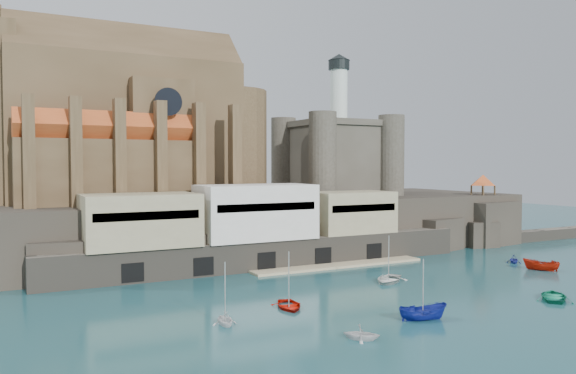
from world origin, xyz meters
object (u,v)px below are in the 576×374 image
Objects in this scene: church at (138,130)px; castle_keep at (336,154)px; boat_1 at (361,340)px; boat_2 at (423,320)px; pavilion at (483,181)px; boat_0 at (289,308)px.

castle_keep is at bearing -1.11° from church.
boat_1 is 9.73m from boat_2.
castle_keep is (40.21, -0.78, -3.81)m from church.
pavilion is 66.28m from boat_0.
castle_keep is 66.98m from boat_1.
church is 13.91× the size of boat_1.
church reaches higher than castle_keep.
boat_0 is (7.06, -43.08, -22.13)m from church.
boat_1 is at bearing 119.68° from boat_2.
church is at bearing 166.52° from pavilion.
church is at bearing 114.50° from boat_0.
church is at bearing 50.14° from boat_1.
boat_0 is 1.02× the size of boat_2.
church reaches higher than boat_2.
castle_keep is 60.83m from boat_2.
castle_keep reaches higher than pavilion.
boat_0 is 13.32m from boat_1.
castle_keep is at bearing 12.07° from boat_1.
boat_0 is (-33.15, -42.30, -18.31)m from castle_keep.
castle_keep is 5.50× the size of boat_2.
castle_keep reaches higher than boat_2.
church reaches higher than boat_0.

